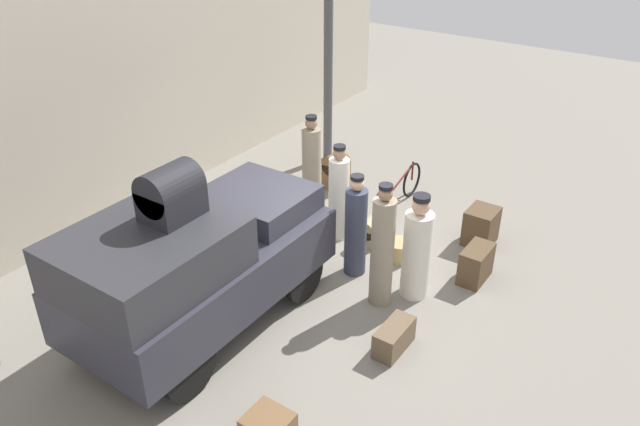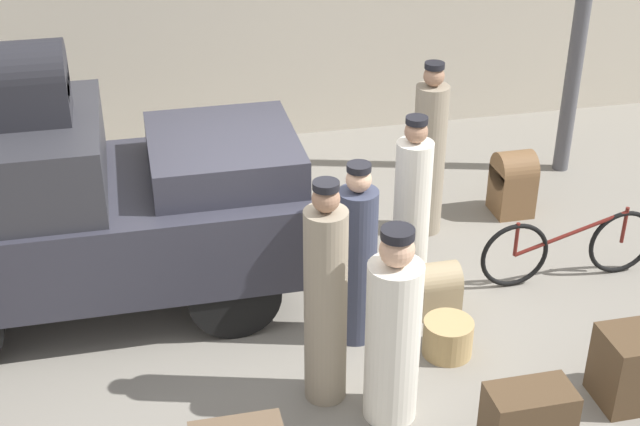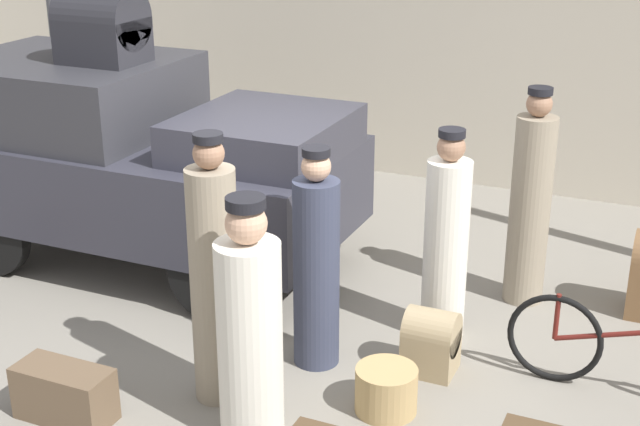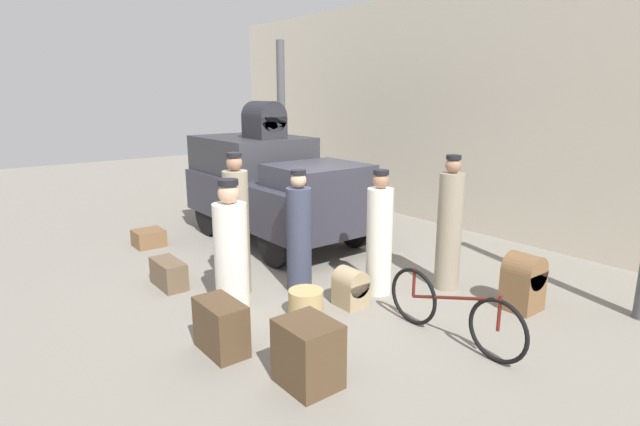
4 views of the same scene
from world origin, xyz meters
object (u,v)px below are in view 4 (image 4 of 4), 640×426
object	(u,v)px
bicycle	(452,311)
trunk_umber_medium	(149,238)
trunk_large_brown	(308,353)
porter_carrying_trunk	(231,252)
wicker_basket	(306,303)
trunk_barrel_dark	(523,281)
suitcase_black_upright	(221,327)
suitcase_small_leather	(351,287)
truck	(273,185)
porter_lifting_near_truck	(237,229)
porter_with_bicycle	(299,236)
trunk_on_truck_roof	(264,121)
trunk_wicker_pale	(169,274)
conductor_in_dark_uniform	(379,238)
porter_standing_middle	(449,228)

from	to	relation	value
bicycle	trunk_umber_medium	bearing A→B (deg)	-166.23
trunk_large_brown	porter_carrying_trunk	bearing A→B (deg)	172.28
wicker_basket	trunk_barrel_dark	size ratio (longest dim) A/B	0.59
trunk_large_brown	suitcase_black_upright	bearing A→B (deg)	-161.82
bicycle	suitcase_small_leather	size ratio (longest dim) A/B	3.61
truck	porter_lifting_near_truck	world-z (taller)	porter_lifting_near_truck
suitcase_small_leather	trunk_umber_medium	bearing A→B (deg)	-164.80
porter_with_bicycle	trunk_barrel_dark	xyz separation A→B (m)	(2.18, 1.77, -0.39)
trunk_on_truck_roof	trunk_wicker_pale	bearing A→B (deg)	-61.77
porter_carrying_trunk	suitcase_black_upright	world-z (taller)	porter_carrying_trunk
porter_lifting_near_truck	suitcase_black_upright	bearing A→B (deg)	-35.71
trunk_umber_medium	suitcase_small_leather	bearing A→B (deg)	15.20
porter_with_bicycle	trunk_large_brown	bearing A→B (deg)	-33.91
porter_lifting_near_truck	trunk_umber_medium	xyz separation A→B (m)	(-2.79, -0.20, -0.72)
truck	conductor_in_dark_uniform	bearing A→B (deg)	-5.52
trunk_large_brown	trunk_wicker_pale	bearing A→B (deg)	-178.56
trunk_barrel_dark	trunk_on_truck_roof	bearing A→B (deg)	-171.25
conductor_in_dark_uniform	porter_lifting_near_truck	size ratio (longest dim) A/B	0.88
bicycle	trunk_on_truck_roof	world-z (taller)	trunk_on_truck_roof
porter_lifting_near_truck	suitcase_small_leather	bearing A→B (deg)	35.95
porter_standing_middle	suitcase_small_leather	distance (m)	1.58
suitcase_black_upright	trunk_large_brown	bearing A→B (deg)	18.18
trunk_barrel_dark	trunk_on_truck_roof	xyz separation A→B (m)	(-4.65, -0.72, 1.74)
trunk_wicker_pale	trunk_barrel_dark	size ratio (longest dim) A/B	0.92
wicker_basket	porter_carrying_trunk	distance (m)	1.07
conductor_in_dark_uniform	bicycle	bearing A→B (deg)	-13.14
conductor_in_dark_uniform	trunk_barrel_dark	size ratio (longest dim) A/B	2.32
porter_carrying_trunk	trunk_large_brown	world-z (taller)	porter_carrying_trunk
porter_standing_middle	trunk_umber_medium	bearing A→B (deg)	-150.22
conductor_in_dark_uniform	trunk_barrel_dark	bearing A→B (deg)	34.42
trunk_umber_medium	truck	bearing A→B (deg)	63.40
bicycle	trunk_on_truck_roof	bearing A→B (deg)	172.36
wicker_basket	porter_carrying_trunk	size ratio (longest dim) A/B	0.26
porter_lifting_near_truck	trunk_barrel_dark	world-z (taller)	porter_lifting_near_truck
porter_standing_middle	trunk_wicker_pale	world-z (taller)	porter_standing_middle
trunk_wicker_pale	trunk_on_truck_roof	world-z (taller)	trunk_on_truck_roof
truck	bicycle	world-z (taller)	truck
porter_carrying_trunk	wicker_basket	bearing A→B (deg)	41.57
porter_standing_middle	suitcase_black_upright	world-z (taller)	porter_standing_middle
porter_standing_middle	trunk_on_truck_roof	bearing A→B (deg)	-171.15
porter_standing_middle	trunk_wicker_pale	size ratio (longest dim) A/B	2.79
conductor_in_dark_uniform	trunk_on_truck_roof	size ratio (longest dim) A/B	2.43
truck	porter_carrying_trunk	xyz separation A→B (m)	(2.24, -2.05, -0.27)
suitcase_black_upright	suitcase_small_leather	bearing A→B (deg)	91.35
trunk_umber_medium	suitcase_black_upright	bearing A→B (deg)	-9.87
porter_lifting_near_truck	porter_carrying_trunk	bearing A→B (deg)	-36.97
wicker_basket	trunk_wicker_pale	xyz separation A→B (m)	(-1.88, -0.93, 0.03)
porter_lifting_near_truck	trunk_umber_medium	bearing A→B (deg)	-175.82
bicycle	suitcase_black_upright	bearing A→B (deg)	-123.02
bicycle	porter_lifting_near_truck	distance (m)	2.85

